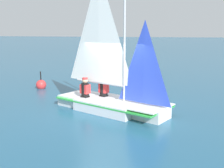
{
  "coord_description": "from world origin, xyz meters",
  "views": [
    {
      "loc": [
        2.92,
        -9.75,
        2.93
      ],
      "look_at": [
        0.0,
        0.0,
        1.0
      ],
      "focal_mm": 45.0,
      "sensor_mm": 36.0,
      "label": 1
    }
  ],
  "objects_px": {
    "sailor_helm": "(104,91)",
    "sailboat_main": "(111,93)",
    "buoy_marker": "(41,85)",
    "sailor_crew": "(85,91)"
  },
  "relations": [
    {
      "from": "sailor_helm",
      "to": "buoy_marker",
      "type": "xyz_separation_m",
      "value": [
        -4.23,
        2.41,
        -0.44
      ]
    },
    {
      "from": "buoy_marker",
      "to": "sailor_helm",
      "type": "bearing_deg",
      "value": -29.72
    },
    {
      "from": "sailboat_main",
      "to": "buoy_marker",
      "type": "relative_size",
      "value": 5.43
    },
    {
      "from": "sailor_crew",
      "to": "buoy_marker",
      "type": "distance_m",
      "value": 4.55
    },
    {
      "from": "sailboat_main",
      "to": "buoy_marker",
      "type": "height_order",
      "value": "sailboat_main"
    },
    {
      "from": "sailor_helm",
      "to": "buoy_marker",
      "type": "relative_size",
      "value": 1.21
    },
    {
      "from": "sailboat_main",
      "to": "sailor_crew",
      "type": "xyz_separation_m",
      "value": [
        -1.07,
        0.1,
        -0.04
      ]
    },
    {
      "from": "sailboat_main",
      "to": "sailor_helm",
      "type": "relative_size",
      "value": 4.5
    },
    {
      "from": "sailboat_main",
      "to": "sailor_helm",
      "type": "bearing_deg",
      "value": 154.92
    },
    {
      "from": "sailor_helm",
      "to": "sailboat_main",
      "type": "bearing_deg",
      "value": -25.08
    }
  ]
}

